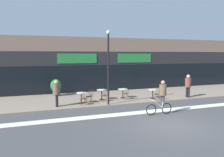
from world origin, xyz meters
The scene contains 18 objects.
ground_plane centered at (0.00, 0.00, 0.00)m, with size 120.00×120.00×0.00m, color #424244.
sidewalk_slab centered at (0.00, 7.25, 0.06)m, with size 40.00×5.50×0.12m, color gray.
storefront_facade centered at (0.00, 11.96, 2.48)m, with size 40.00×4.06×4.98m.
bike_lane_stripe centered at (0.00, 2.58, 0.00)m, with size 36.00×0.70×0.01m, color silver.
bistro_table_0 centered at (-3.29, 5.67, 0.65)m, with size 0.68×0.68×0.74m.
bistro_table_1 centered at (-1.65, 6.30, 0.67)m, with size 0.74×0.74×0.76m.
bistro_table_2 centered at (0.08, 6.41, 0.63)m, with size 0.74×0.74×0.71m.
bistro_table_3 centered at (2.14, 5.46, 0.62)m, with size 0.69×0.69×0.70m.
cafe_chair_0_near centered at (-3.29, 5.04, 0.64)m, with size 0.41×0.58×0.90m.
cafe_chair_0_side centered at (-2.66, 5.67, 0.64)m, with size 0.59×0.43×0.90m.
cafe_chair_1_near centered at (-1.64, 5.68, 0.64)m, with size 0.43×0.59×0.90m.
cafe_chair_2_near centered at (0.08, 5.79, 0.64)m, with size 0.43×0.59×0.90m.
cafe_chair_3_near centered at (2.14, 4.83, 0.64)m, with size 0.40×0.58×0.90m.
planter_pot centered at (-4.68, 9.05, 0.86)m, with size 0.87×0.87×1.35m.
lamp_post centered at (-1.64, 4.75, 2.97)m, with size 0.26×0.26×4.91m.
cyclist_0 centered at (0.64, 1.81, 1.14)m, with size 1.65×0.48×1.98m.
pedestrian_near_end centered at (4.99, 5.00, 1.18)m, with size 0.57×0.57×1.79m.
pedestrian_far_end centered at (-4.96, 5.26, 1.14)m, with size 0.52×0.52×1.71m.
Camera 1 is at (-6.16, -8.93, 3.47)m, focal length 35.00 mm.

